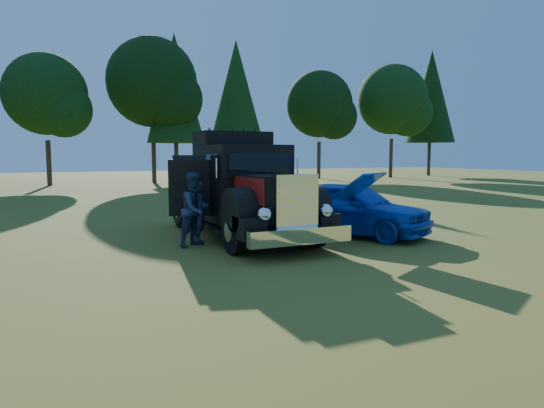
{
  "coord_description": "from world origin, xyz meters",
  "views": [
    {
      "loc": [
        -4.46,
        -10.95,
        2.33
      ],
      "look_at": [
        0.92,
        0.4,
        1.05
      ],
      "focal_mm": 32.0,
      "sensor_mm": 36.0,
      "label": 1
    }
  ],
  "objects_px": {
    "diamond_t_truck": "(244,193)",
    "spectator_far": "(195,209)",
    "spectator_near": "(199,212)",
    "hotrod_coupe": "(350,208)"
  },
  "relations": [
    {
      "from": "diamond_t_truck",
      "to": "spectator_far",
      "type": "height_order",
      "value": "diamond_t_truck"
    },
    {
      "from": "spectator_near",
      "to": "spectator_far",
      "type": "height_order",
      "value": "spectator_far"
    },
    {
      "from": "hotrod_coupe",
      "to": "spectator_near",
      "type": "distance_m",
      "value": 4.42
    },
    {
      "from": "hotrod_coupe",
      "to": "spectator_near",
      "type": "relative_size",
      "value": 3.01
    },
    {
      "from": "diamond_t_truck",
      "to": "hotrod_coupe",
      "type": "bearing_deg",
      "value": -16.24
    },
    {
      "from": "diamond_t_truck",
      "to": "spectator_near",
      "type": "relative_size",
      "value": 4.32
    },
    {
      "from": "spectator_near",
      "to": "spectator_far",
      "type": "xyz_separation_m",
      "value": [
        -0.2,
        -0.32,
        0.12
      ]
    },
    {
      "from": "spectator_near",
      "to": "spectator_far",
      "type": "relative_size",
      "value": 0.87
    },
    {
      "from": "diamond_t_truck",
      "to": "spectator_far",
      "type": "distance_m",
      "value": 1.75
    },
    {
      "from": "diamond_t_truck",
      "to": "spectator_far",
      "type": "relative_size",
      "value": 3.77
    }
  ]
}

